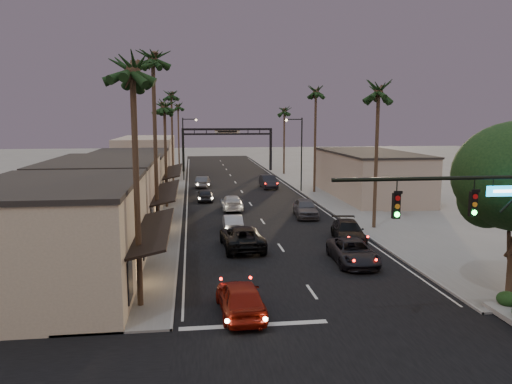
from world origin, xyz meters
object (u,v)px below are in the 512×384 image
object	(u,v)px
palm_lc	(164,102)
curbside_black	(348,231)
streetlight_right	(299,148)
palm_rc	(284,108)
traffic_signal	(488,215)
palm_lb	(153,53)
curbside_near	(353,252)
oncoming_red	(240,297)
arch	(227,139)
oncoming_pickup	(242,237)
palm_la	(132,61)
streetlight_left	(185,144)
palm_far	(178,104)
palm_ra	(379,86)
palm_rb	(316,88)
palm_ld	(171,92)
oncoming_silver	(233,223)

from	to	relation	value
palm_lc	curbside_black	world-z (taller)	palm_lc
streetlight_right	palm_rc	size ratio (longest dim) A/B	0.74
traffic_signal	palm_lb	size ratio (longest dim) A/B	0.56
curbside_near	oncoming_red	bearing A→B (deg)	-134.38
palm_lb	palm_rc	world-z (taller)	palm_lb
arch	oncoming_pickup	bearing A→B (deg)	-93.06
palm_la	curbside_near	xyz separation A→B (m)	(12.36, 5.74, -10.72)
streetlight_right	oncoming_pickup	xyz separation A→B (m)	(-9.63, -25.83, -4.53)
streetlight_left	palm_rc	size ratio (longest dim) A/B	0.74
palm_lb	palm_lc	distance (m)	14.30
palm_far	oncoming_pickup	size ratio (longest dim) A/B	2.29
palm_ra	palm_far	bearing A→B (deg)	107.38
palm_lc	palm_rb	size ratio (longest dim) A/B	0.86
palm_rb	streetlight_right	bearing A→B (deg)	149.24
oncoming_red	palm_la	bearing A→B (deg)	-20.94
palm_ra	palm_rc	distance (m)	40.01
palm_la	palm_ld	size ratio (longest dim) A/B	0.93
palm_ra	oncoming_silver	distance (m)	15.77
palm_lc	palm_far	bearing A→B (deg)	89.59
palm_rb	palm_la	bearing A→B (deg)	-116.17
arch	streetlight_right	xyz separation A→B (m)	(6.92, -25.00, -0.20)
palm_lb	palm_far	xyz separation A→B (m)	(0.30, 56.00, -1.94)
palm_lb	palm_rc	distance (m)	45.48
palm_rb	palm_ld	bearing A→B (deg)	147.40
palm_far	palm_lc	bearing A→B (deg)	-90.41
palm_lc	curbside_near	size ratio (longest dim) A/B	2.34
traffic_signal	palm_lc	xyz separation A→B (m)	(-14.29, 32.00, 5.39)
arch	palm_la	xyz separation A→B (m)	(-8.60, -61.00, 5.91)
traffic_signal	palm_rb	distance (m)	40.77
arch	oncoming_silver	distance (m)	45.68
palm_rc	curbside_near	distance (m)	50.45
streetlight_left	oncoming_silver	world-z (taller)	streetlight_left
arch	palm_lc	size ratio (longest dim) A/B	1.25
traffic_signal	arch	size ratio (longest dim) A/B	0.56
streetlight_left	oncoming_red	world-z (taller)	streetlight_left
streetlight_left	palm_far	distance (m)	20.96
palm_rb	oncoming_red	bearing A→B (deg)	-108.99
palm_lb	palm_far	bearing A→B (deg)	89.69
palm_ld	oncoming_red	bearing A→B (deg)	-84.42
curbside_near	palm_ra	bearing A→B (deg)	64.90
oncoming_red	palm_rc	bearing A→B (deg)	-105.64
palm_lb	palm_rb	size ratio (longest dim) A/B	1.07
palm_rc	palm_far	world-z (taller)	palm_far
palm_lc	oncoming_red	size ratio (longest dim) A/B	2.55
palm_rb	curbside_black	bearing A→B (deg)	-98.11
palm_rb	oncoming_pickup	distance (m)	29.66
palm_lb	palm_rb	distance (m)	27.94
palm_rb	palm_far	xyz separation A→B (m)	(-16.90, 34.00, -0.97)
palm_lc	oncoming_pickup	distance (m)	20.28
palm_rb	palm_lb	bearing A→B (deg)	-128.02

